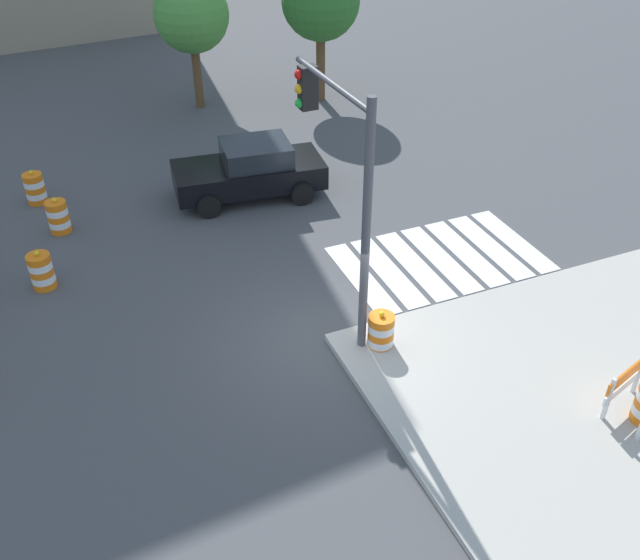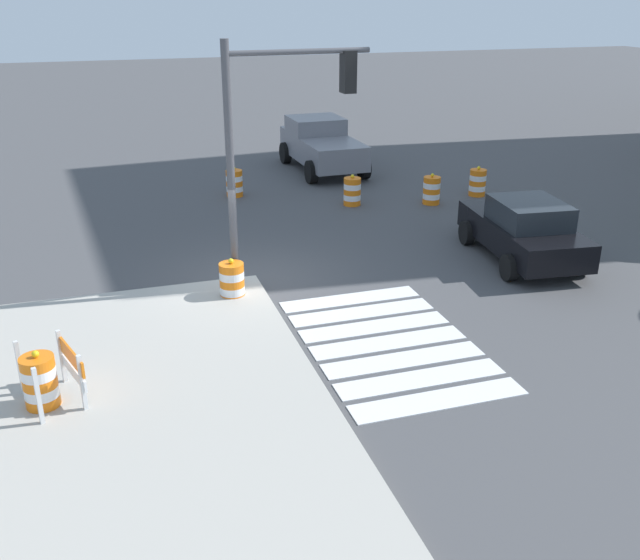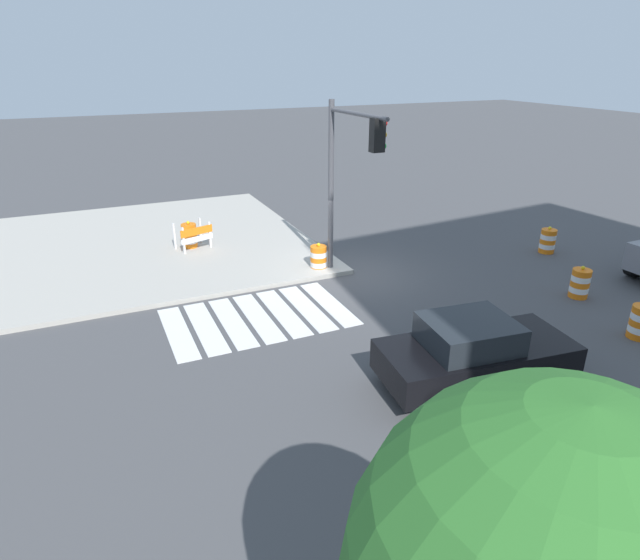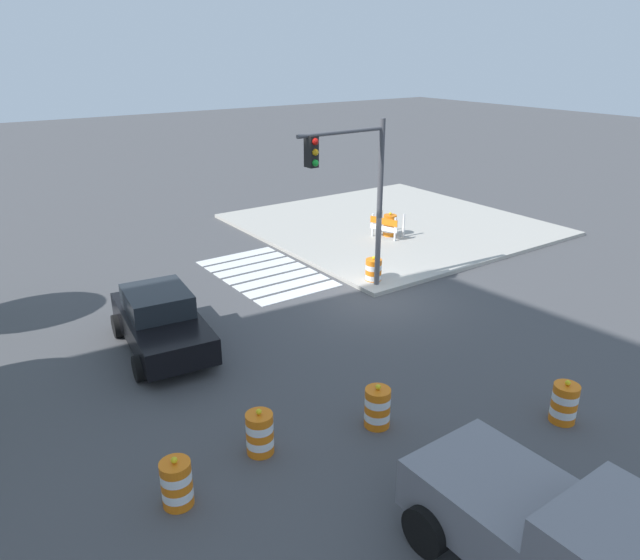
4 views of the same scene
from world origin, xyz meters
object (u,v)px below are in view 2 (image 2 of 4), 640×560
traffic_barrel_near_corner (234,183)px  construction_barricade (63,368)px  pickup_truck (320,144)px  traffic_barrel_crosswalk_end (478,182)px  traffic_barrel_median_far (232,282)px  traffic_barrel_median_near (352,191)px  traffic_barrel_far_curb (432,190)px  traffic_light_pole (280,121)px  traffic_barrel_on_sidewalk (40,381)px  sports_car (524,230)px

traffic_barrel_near_corner → construction_barricade: 13.22m
pickup_truck → traffic_barrel_crosswalk_end: pickup_truck is taller
traffic_barrel_crosswalk_end → traffic_barrel_median_far: 11.52m
pickup_truck → traffic_barrel_crosswalk_end: bearing=36.4°
traffic_barrel_crosswalk_end → traffic_barrel_median_near: same height
traffic_barrel_far_curb → traffic_barrel_median_far: bearing=-53.4°
traffic_barrel_median_far → traffic_barrel_far_curb: 9.67m
traffic_barrel_crosswalk_end → traffic_barrel_median_near: 4.48m
traffic_barrel_median_near → traffic_light_pole: traffic_light_pole is taller
traffic_barrel_median_far → traffic_barrel_on_sidewalk: (3.61, -3.91, 0.15)m
traffic_barrel_far_curb → traffic_barrel_on_sidewalk: (9.37, -11.68, 0.15)m
traffic_barrel_median_far → traffic_barrel_on_sidewalk: traffic_barrel_on_sidewalk is taller
traffic_barrel_median_near → traffic_barrel_on_sidewalk: (10.02, -9.15, 0.15)m
sports_car → traffic_barrel_median_far: size_ratio=4.39×
sports_car → traffic_barrel_median_far: (0.32, -7.72, -0.36)m
sports_car → traffic_light_pole: traffic_light_pole is taller
sports_car → traffic_barrel_on_sidewalk: (3.93, -11.63, -0.21)m
traffic_barrel_crosswalk_end → traffic_barrel_on_sidewalk: (9.80, -13.62, 0.15)m
traffic_barrel_on_sidewalk → traffic_light_pole: size_ratio=0.19×
traffic_barrel_median_near → traffic_barrel_on_sidewalk: size_ratio=1.00×
construction_barricade → traffic_light_pole: (-3.89, 4.84, 3.19)m
traffic_barrel_on_sidewalk → pickup_truck: bearing=147.4°
traffic_barrel_on_sidewalk → construction_barricade: 0.41m
traffic_barrel_crosswalk_end → traffic_light_pole: traffic_light_pole is taller
sports_car → traffic_barrel_median_near: (-6.09, -2.49, -0.36)m
sports_car → construction_barricade: 11.89m
traffic_barrel_crosswalk_end → traffic_barrel_median_far: (6.19, -9.71, 0.00)m
sports_car → traffic_barrel_far_curb: bearing=179.5°
traffic_barrel_median_near → traffic_barrel_median_far: (6.42, -5.24, 0.00)m
traffic_barrel_near_corner → traffic_barrel_median_near: (2.22, 3.45, 0.00)m
construction_barricade → traffic_barrel_median_near: bearing=138.4°
traffic_barrel_median_near → traffic_barrel_on_sidewalk: 13.57m
traffic_barrel_crosswalk_end → construction_barricade: 16.41m
sports_car → traffic_barrel_median_far: bearing=-87.6°
pickup_truck → traffic_barrel_on_sidewalk: size_ratio=5.08×
traffic_barrel_far_curb → sports_car: bearing=-0.5°
traffic_barrel_near_corner → traffic_barrel_crosswalk_end: bearing=72.9°
traffic_barrel_median_near → traffic_barrel_crosswalk_end: bearing=87.2°
traffic_barrel_crosswalk_end → traffic_barrel_median_far: size_ratio=1.00×
traffic_barrel_on_sidewalk → traffic_light_pole: (-4.03, 5.21, 3.31)m
traffic_barrel_median_near → sports_car: bearing=22.2°
pickup_truck → traffic_barrel_median_near: (5.12, -0.53, -0.52)m
traffic_barrel_median_near → construction_barricade: construction_barricade is taller
traffic_barrel_crosswalk_end → pickup_truck: bearing=-143.6°
traffic_barrel_crosswalk_end → construction_barricade: size_ratio=0.72×
sports_car → traffic_barrel_crosswalk_end: sports_car is taller
pickup_truck → traffic_light_pole: traffic_light_pole is taller
sports_car → traffic_barrel_crosswalk_end: (-5.87, 1.99, -0.36)m
traffic_barrel_crosswalk_end → traffic_barrel_near_corner: bearing=-107.1°
traffic_barrel_on_sidewalk → traffic_barrel_median_far: bearing=132.7°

